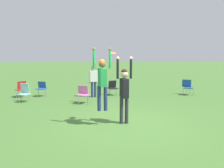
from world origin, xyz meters
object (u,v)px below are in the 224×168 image
Objects in this scene: person_jumping at (102,78)px; camping_chair_2 at (188,86)px; person_defending at (124,88)px; camping_chair_5 at (42,87)px; frisbee at (112,53)px; camping_chair_3 at (83,93)px; person_spectator_near at (93,78)px; camping_chair_0 at (21,88)px; camping_chair_1 at (24,91)px; camping_chair_4 at (113,87)px.

camping_chair_2 is (5.38, 4.68, -1.05)m from person_jumping.
person_jumping is at bearing -90.00° from person_defending.
person_defending is 6.44m from camping_chair_5.
person_jumping is 0.88m from frisbee.
camping_chair_3 is (-1.28, 3.30, -0.70)m from person_defending.
person_defending is 1.28× the size of person_spectator_near.
camping_chair_5 is at bearing -153.81° from person_defending.
camping_chair_1 is (0.44, -1.21, -0.00)m from camping_chair_0.
camping_chair_2 is (5.02, 4.46, -1.83)m from frisbee.
person_spectator_near reaches higher than camping_chair_4.
person_defending is at bearing -85.55° from person_spectator_near.
camping_chair_1 is at bearing 70.35° from camping_chair_0.
person_defending is 2.73× the size of camping_chair_4.
person_jumping is 0.91× the size of person_defending.
person_defending is 2.49× the size of camping_chair_1.
person_spectator_near is (0.04, 4.77, -0.51)m from person_jumping.
person_jumping is 2.36× the size of camping_chair_0.
camping_chair_3 is (-0.55, 3.39, -1.06)m from person_jumping.
camping_chair_0 is at bearing 167.46° from person_spectator_near.
camping_chair_4 is at bearing -19.24° from person_jumping.
camping_chair_4 is (-4.24, 0.52, -0.02)m from camping_chair_2.
person_defending reaches higher than camping_chair_2.
camping_chair_0 is at bearing 129.07° from frisbee.
camping_chair_0 is 1.29m from camping_chair_1.
frisbee reaches higher than camping_chair_0.
frisbee is 0.30× the size of camping_chair_4.
camping_chair_4 is at bearing 23.50° from camping_chair_2.
frisbee reaches higher than camping_chair_5.
person_defending reaches higher than camping_chair_0.
camping_chair_1 is 1.04× the size of camping_chair_2.
person_defending is (0.73, 0.09, -0.36)m from person_jumping.
camping_chair_1 reaches higher than camping_chair_0.
frisbee is (-0.38, 0.14, 1.14)m from person_defending.
person_jumping reaches higher than camping_chair_4.
camping_chair_2 reaches higher than camping_chair_4.
frisbee is 3.77m from camping_chair_3.
frisbee is at bearing 89.34° from camping_chair_0.
person_jumping is at bearing 136.47° from camping_chair_5.
camping_chair_3 is 1.01× the size of camping_chair_4.
person_spectator_near is (3.40, 0.63, 0.54)m from camping_chair_1.
frisbee is 0.31× the size of camping_chair_5.
camping_chair_1 is at bearing 85.19° from camping_chair_5.
frisbee is 4.74m from person_spectator_near.
camping_chair_1 is at bearing -2.79° from camping_chair_4.
person_defending is at bearing -19.94° from frisbee.
person_jumping is 7.21m from camping_chair_2.
frisbee is 5.70m from camping_chair_1.
frisbee is at bearing -64.62° from person_jumping.
camping_chair_1 is at bearing 133.53° from frisbee.
camping_chair_0 is at bearing -44.07° from camping_chair_1.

